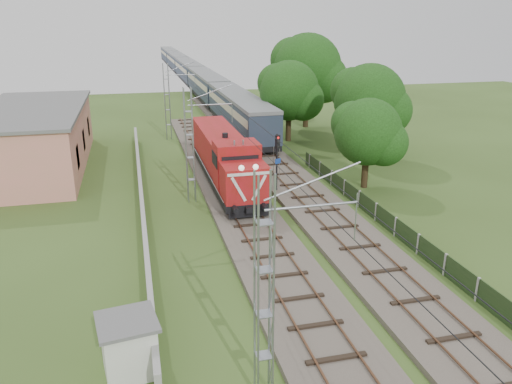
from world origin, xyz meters
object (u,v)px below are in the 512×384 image
object	(u,v)px
signal_post	(277,153)
locomotive	(224,156)
coach_rake	(189,70)
relay_hut	(129,346)

from	to	relation	value
signal_post	locomotive	bearing A→B (deg)	134.67
coach_rake	relay_hut	size ratio (longest dim) A/B	51.15
locomotive	coach_rake	bearing A→B (deg)	85.72
coach_rake	relay_hut	bearing A→B (deg)	-98.05
coach_rake	relay_hut	world-z (taller)	coach_rake
coach_rake	locomotive	bearing A→B (deg)	-94.28
signal_post	coach_rake	bearing A→B (deg)	88.59
relay_hut	locomotive	bearing A→B (deg)	70.54
locomotive	coach_rake	distance (m)	66.96
locomotive	relay_hut	world-z (taller)	locomotive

